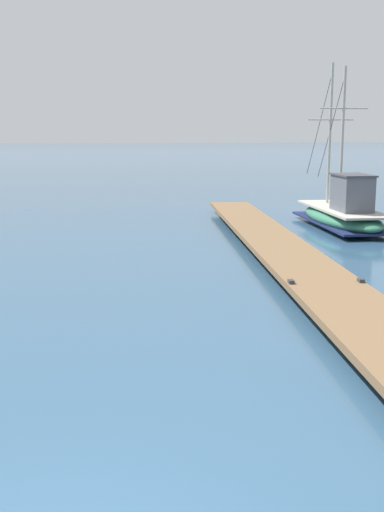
# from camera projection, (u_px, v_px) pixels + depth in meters

# --- Properties ---
(floating_dock) EXTENTS (3.88, 23.74, 0.53)m
(floating_dock) POSITION_uv_depth(u_px,v_px,m) (281.00, 248.00, 18.80)
(floating_dock) COLOR brown
(floating_dock) RESTS_ON ground
(fishing_boat_0) EXTENTS (2.49, 8.23, 6.53)m
(fishing_boat_0) POSITION_uv_depth(u_px,v_px,m) (343.00, 213.00, 24.96)
(fishing_boat_0) COLOR #337556
(fishing_boat_0) RESTS_ON ground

